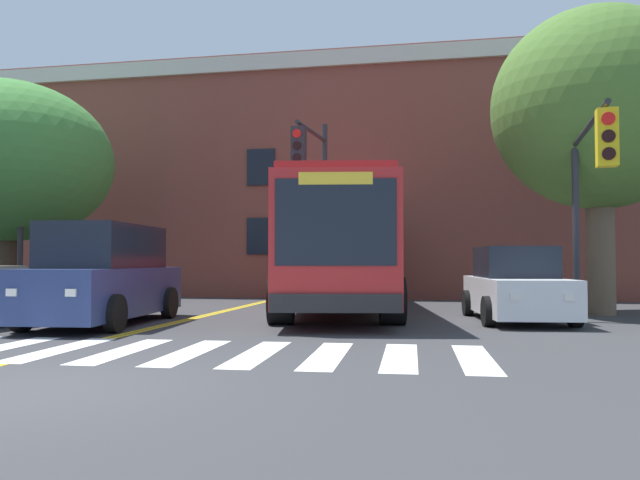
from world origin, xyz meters
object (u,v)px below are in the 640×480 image
Objects in this scene: car_navy_near_lane at (104,277)px; street_tree_curbside_large at (598,111)px; traffic_light_near_corner at (588,179)px; car_silver_behind_bus at (366,275)px; city_bus at (337,245)px; traffic_light_overhead at (314,183)px; car_white_far_lane at (516,287)px; street_tree_curbside_small at (7,162)px.

car_navy_near_lane is 13.22m from street_tree_curbside_large.
street_tree_curbside_large reaches higher than traffic_light_near_corner.
car_silver_behind_bus is 12.14m from street_tree_curbside_large.
traffic_light_overhead reaches higher than city_bus.
street_tree_curbside_small reaches higher than car_white_far_lane.
street_tree_curbside_small is at bearing 142.38° from car_navy_near_lane.
car_white_far_lane is at bearing -66.25° from car_silver_behind_bus.
car_silver_behind_bus is (-4.75, 10.78, 0.02)m from car_white_far_lane.
car_navy_near_lane is 0.63× the size of street_tree_curbside_small.
city_bus reaches higher than car_navy_near_lane.
street_tree_curbside_large is (7.51, 0.96, 1.88)m from traffic_light_overhead.
traffic_light_overhead is (4.07, 3.70, 2.48)m from car_navy_near_lane.
traffic_light_near_corner is at bearing 3.64° from car_navy_near_lane.
street_tree_curbside_small reaches higher than traffic_light_near_corner.
car_navy_near_lane is 1.17× the size of car_white_far_lane.
city_bus is 1.82m from traffic_light_overhead.
traffic_light_overhead reaches higher than car_navy_near_lane.
traffic_light_near_corner is (5.74, -3.44, 1.24)m from city_bus.
traffic_light_overhead is (-6.32, 3.04, 0.43)m from traffic_light_near_corner.
street_tree_curbside_small is at bearing 174.52° from traffic_light_overhead.
car_navy_near_lane is at bearing -176.36° from traffic_light_near_corner.
car_navy_near_lane is 8.41m from street_tree_curbside_small.
traffic_light_overhead is (-5.09, 1.16, 2.74)m from car_white_far_lane.
street_tree_curbside_large reaches higher than car_navy_near_lane.
car_navy_near_lane is at bearing -137.72° from traffic_light_overhead.
street_tree_curbside_large is (2.41, 2.12, 4.61)m from car_white_far_lane.
street_tree_curbside_small is at bearing 176.92° from city_bus.
city_bus is at bearing 41.41° from car_navy_near_lane.
traffic_light_near_corner is at bearing -25.70° from traffic_light_overhead.
street_tree_curbside_small is (-15.22, 2.13, 3.76)m from car_white_far_lane.
street_tree_curbside_large reaches higher than traffic_light_overhead.
car_silver_behind_bus is 10.00m from traffic_light_overhead.
car_white_far_lane is at bearing 123.10° from traffic_light_near_corner.
street_tree_curbside_large reaches higher than city_bus.
traffic_light_overhead is 0.66× the size of street_tree_curbside_large.
traffic_light_near_corner is 4.77m from street_tree_curbside_large.
street_tree_curbside_small reaches higher than city_bus.
car_white_far_lane is 11.78m from car_silver_behind_bus.
traffic_light_overhead reaches higher than car_white_far_lane.
street_tree_curbside_small is (-17.64, 0.01, -0.86)m from street_tree_curbside_large.
city_bus is 9.29m from car_silver_behind_bus.
traffic_light_near_corner is 16.99m from street_tree_curbside_small.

